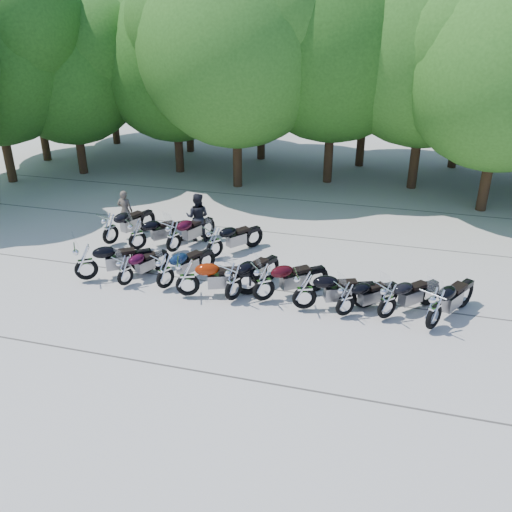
% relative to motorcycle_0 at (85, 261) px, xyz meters
% --- Properties ---
extents(ground, '(90.00, 90.00, 0.00)m').
position_rel_motorcycle_0_xyz_m(ground, '(5.34, -0.46, -0.72)').
color(ground, gray).
rests_on(ground, ground).
extents(tree_0, '(7.50, 7.50, 9.21)m').
position_rel_motorcycle_0_xyz_m(tree_0, '(-10.08, 12.52, 4.73)').
color(tree_0, '#3A2614').
rests_on(tree_0, ground).
extents(tree_1, '(6.97, 6.97, 8.55)m').
position_rel_motorcycle_0_xyz_m(tree_1, '(-6.70, 10.77, 4.34)').
color(tree_1, '#3A2614').
rests_on(tree_1, ground).
extents(tree_2, '(7.31, 7.31, 8.97)m').
position_rel_motorcycle_0_xyz_m(tree_2, '(-1.91, 12.38, 4.59)').
color(tree_2, '#3A2614').
rests_on(tree_2, ground).
extents(tree_3, '(8.70, 8.70, 10.67)m').
position_rel_motorcycle_0_xyz_m(tree_3, '(1.77, 10.78, 5.60)').
color(tree_3, '#3A2614').
rests_on(tree_3, ground).
extents(tree_4, '(9.13, 9.13, 11.20)m').
position_rel_motorcycle_0_xyz_m(tree_4, '(5.88, 12.63, 5.91)').
color(tree_4, '#3A2614').
rests_on(tree_4, ground).
extents(tree_5, '(9.04, 9.04, 11.10)m').
position_rel_motorcycle_0_xyz_m(tree_5, '(9.96, 12.74, 5.85)').
color(tree_5, '#3A2614').
rests_on(tree_5, ground).
extents(tree_6, '(8.00, 8.00, 9.82)m').
position_rel_motorcycle_0_xyz_m(tree_6, '(12.90, 10.36, 5.09)').
color(tree_6, '#3A2614').
rests_on(tree_6, ground).
extents(tree_9, '(7.59, 7.59, 9.32)m').
position_rel_motorcycle_0_xyz_m(tree_9, '(-8.19, 17.13, 4.79)').
color(tree_9, '#3A2614').
rests_on(tree_9, ground).
extents(tree_10, '(7.78, 7.78, 9.55)m').
position_rel_motorcycle_0_xyz_m(tree_10, '(-2.95, 16.51, 4.93)').
color(tree_10, '#3A2614').
rests_on(tree_10, ground).
extents(tree_11, '(7.56, 7.56, 9.28)m').
position_rel_motorcycle_0_xyz_m(tree_11, '(1.58, 15.96, 4.77)').
color(tree_11, '#3A2614').
rests_on(tree_11, ground).
extents(tree_12, '(7.88, 7.88, 9.67)m').
position_rel_motorcycle_0_xyz_m(tree_12, '(7.14, 16.01, 5.00)').
color(tree_12, '#3A2614').
rests_on(tree_12, ground).
extents(tree_13, '(8.31, 8.31, 10.20)m').
position_rel_motorcycle_0_xyz_m(tree_13, '(12.03, 17.01, 5.31)').
color(tree_13, '#3A2614').
rests_on(tree_13, ground).
extents(motorcycle_0, '(2.55, 2.10, 1.45)m').
position_rel_motorcycle_0_xyz_m(motorcycle_0, '(0.00, 0.00, 0.00)').
color(motorcycle_0, black).
rests_on(motorcycle_0, ground).
extents(motorcycle_1, '(1.42, 2.16, 1.18)m').
position_rel_motorcycle_0_xyz_m(motorcycle_1, '(1.35, 0.02, -0.13)').
color(motorcycle_1, '#36071F').
rests_on(motorcycle_1, ground).
extents(motorcycle_2, '(1.72, 2.41, 1.33)m').
position_rel_motorcycle_0_xyz_m(motorcycle_2, '(2.66, 0.17, -0.06)').
color(motorcycle_2, '#0C1D38').
rests_on(motorcycle_2, ground).
extents(motorcycle_3, '(2.63, 1.63, 1.43)m').
position_rel_motorcycle_0_xyz_m(motorcycle_3, '(3.52, -0.12, -0.01)').
color(motorcycle_3, maroon).
rests_on(motorcycle_3, ground).
extents(motorcycle_4, '(1.70, 2.56, 1.39)m').
position_rel_motorcycle_0_xyz_m(motorcycle_4, '(4.92, 0.02, -0.03)').
color(motorcycle_4, black).
rests_on(motorcycle_4, ground).
extents(motorcycle_5, '(2.40, 2.14, 1.40)m').
position_rel_motorcycle_0_xyz_m(motorcycle_5, '(5.81, 0.20, -0.02)').
color(motorcycle_5, black).
rests_on(motorcycle_5, ground).
extents(motorcycle_6, '(2.60, 1.61, 1.41)m').
position_rel_motorcycle_0_xyz_m(motorcycle_6, '(7.07, 0.04, -0.02)').
color(motorcycle_6, black).
rests_on(motorcycle_6, ground).
extents(motorcycle_7, '(2.05, 1.94, 1.22)m').
position_rel_motorcycle_0_xyz_m(motorcycle_7, '(8.25, -0.00, -0.11)').
color(motorcycle_7, black).
rests_on(motorcycle_7, ground).
extents(motorcycle_8, '(2.13, 2.16, 1.31)m').
position_rel_motorcycle_0_xyz_m(motorcycle_8, '(9.40, 0.16, -0.07)').
color(motorcycle_8, black).
rests_on(motorcycle_8, ground).
extents(motorcycle_9, '(1.94, 2.58, 1.43)m').
position_rel_motorcycle_0_xyz_m(motorcycle_9, '(10.65, -0.06, -0.01)').
color(motorcycle_9, black).
rests_on(motorcycle_9, ground).
extents(motorcycle_10, '(1.61, 2.58, 1.40)m').
position_rel_motorcycle_0_xyz_m(motorcycle_10, '(-0.67, 2.77, -0.02)').
color(motorcycle_10, black).
rests_on(motorcycle_10, ground).
extents(motorcycle_11, '(2.12, 2.21, 1.33)m').
position_rel_motorcycle_0_xyz_m(motorcycle_11, '(0.50, 2.59, -0.06)').
color(motorcycle_11, black).
rests_on(motorcycle_11, ground).
extents(motorcycle_12, '(1.61, 2.51, 1.36)m').
position_rel_motorcycle_0_xyz_m(motorcycle_12, '(1.84, 2.74, -0.04)').
color(motorcycle_12, '#370718').
rests_on(motorcycle_12, ground).
extents(motorcycle_13, '(2.02, 2.31, 1.34)m').
position_rel_motorcycle_0_xyz_m(motorcycle_13, '(3.40, 2.68, -0.06)').
color(motorcycle_13, black).
rests_on(motorcycle_13, ground).
extents(rider_0, '(0.63, 0.44, 1.64)m').
position_rel_motorcycle_0_xyz_m(rider_0, '(-0.81, 4.26, 0.09)').
color(rider_0, brown).
rests_on(rider_0, ground).
extents(rider_1, '(0.96, 0.79, 1.84)m').
position_rel_motorcycle_0_xyz_m(rider_1, '(2.25, 4.12, 0.19)').
color(rider_1, black).
rests_on(rider_1, ground).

